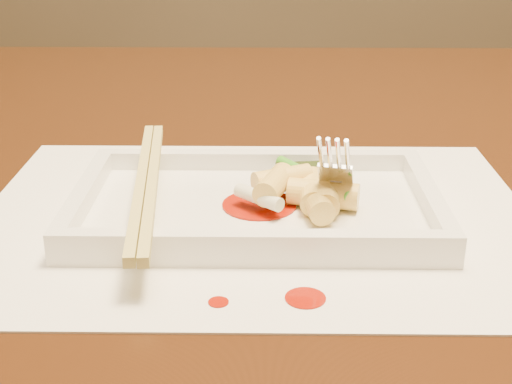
{
  "coord_description": "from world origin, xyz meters",
  "views": [
    {
      "loc": [
        -0.03,
        -0.62,
        0.97
      ],
      "look_at": [
        -0.04,
        -0.15,
        0.77
      ],
      "focal_mm": 50.0,
      "sensor_mm": 36.0,
      "label": 1
    }
  ],
  "objects_px": {
    "table": "(299,244)",
    "plate_base": "(256,210)",
    "fork": "(356,99)",
    "placemat": "(256,216)",
    "chopstick_a": "(141,182)"
  },
  "relations": [
    {
      "from": "table",
      "to": "plate_base",
      "type": "distance_m",
      "value": 0.19
    },
    {
      "from": "table",
      "to": "fork",
      "type": "xyz_separation_m",
      "value": [
        0.03,
        -0.14,
        0.18
      ]
    },
    {
      "from": "table",
      "to": "fork",
      "type": "distance_m",
      "value": 0.23
    },
    {
      "from": "fork",
      "to": "plate_base",
      "type": "bearing_deg",
      "value": -165.58
    },
    {
      "from": "plate_base",
      "to": "fork",
      "type": "bearing_deg",
      "value": 14.42
    },
    {
      "from": "plate_base",
      "to": "placemat",
      "type": "bearing_deg",
      "value": 0.0
    },
    {
      "from": "plate_base",
      "to": "chopstick_a",
      "type": "height_order",
      "value": "chopstick_a"
    },
    {
      "from": "table",
      "to": "chopstick_a",
      "type": "relative_size",
      "value": 5.78
    },
    {
      "from": "fork",
      "to": "placemat",
      "type": "bearing_deg",
      "value": -165.58
    },
    {
      "from": "chopstick_a",
      "to": "plate_base",
      "type": "bearing_deg",
      "value": 0.0
    },
    {
      "from": "table",
      "to": "plate_base",
      "type": "bearing_deg",
      "value": -104.65
    },
    {
      "from": "table",
      "to": "fork",
      "type": "relative_size",
      "value": 10.0
    },
    {
      "from": "table",
      "to": "chopstick_a",
      "type": "distance_m",
      "value": 0.23
    },
    {
      "from": "plate_base",
      "to": "chopstick_a",
      "type": "xyz_separation_m",
      "value": [
        -0.08,
        0.0,
        0.02
      ]
    },
    {
      "from": "placemat",
      "to": "chopstick_a",
      "type": "xyz_separation_m",
      "value": [
        -0.08,
        0.0,
        0.03
      ]
    }
  ]
}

